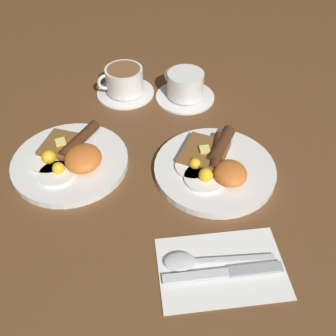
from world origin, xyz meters
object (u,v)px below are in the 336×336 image
teacup_near (185,87)px  breakfast_plate_far (71,160)px  teacup_far (124,83)px  knife (230,272)px  breakfast_plate_near (215,166)px  spoon (191,261)px

teacup_near → breakfast_plate_far: bearing=130.8°
teacup_far → knife: (-0.52, -0.17, -0.02)m
breakfast_plate_near → teacup_far: size_ratio=1.70×
teacup_far → knife: bearing=-162.2°
spoon → teacup_far: bearing=-77.7°
breakfast_plate_far → teacup_near: size_ratio=1.62×
breakfast_plate_near → teacup_near: teacup_near is taller
breakfast_plate_far → teacup_near: bearing=-49.2°
breakfast_plate_far → knife: bearing=-134.6°
breakfast_plate_near → spoon: breakfast_plate_near is taller
teacup_near → spoon: bearing=175.3°
breakfast_plate_near → teacup_far: teacup_far is taller
breakfast_plate_far → teacup_near: teacup_near is taller
teacup_far → spoon: size_ratio=0.78×
teacup_far → knife: 0.54m
breakfast_plate_far → teacup_near: 0.34m
breakfast_plate_near → teacup_far: bearing=31.8°
breakfast_plate_far → teacup_far: teacup_far is taller
breakfast_plate_near → spoon: 0.22m
teacup_far → teacup_near: bearing=-101.0°
knife → spoon: size_ratio=1.06×
knife → teacup_far: bearing=-74.9°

